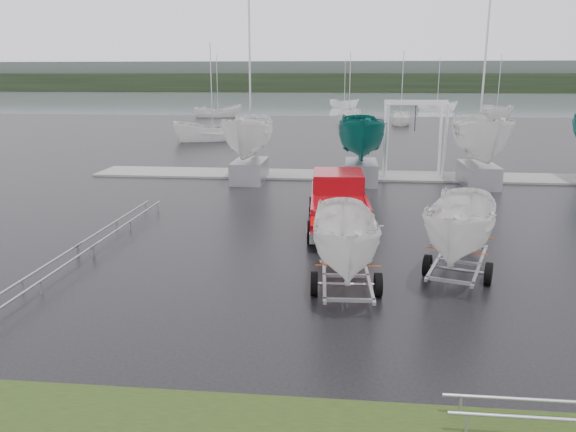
{
  "coord_description": "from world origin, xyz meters",
  "views": [
    {
      "loc": [
        -1.15,
        -17.59,
        5.39
      ],
      "look_at": [
        -2.89,
        -1.01,
        1.2
      ],
      "focal_mm": 35.0,
      "sensor_mm": 36.0,
      "label": 1
    }
  ],
  "objects": [
    {
      "name": "pickup_truck",
      "position": [
        -1.4,
        2.3,
        1.0
      ],
      "size": [
        2.36,
        5.88,
        1.92
      ],
      "rotation": [
        0.0,
        0.0,
        0.05
      ],
      "color": "maroon",
      "rests_on": "ground"
    },
    {
      "name": "moored_boat_2",
      "position": [
        4.81,
        47.03,
        0.01
      ],
      "size": [
        2.36,
        2.41,
        10.86
      ],
      "rotation": [
        0.0,
        0.0,
        3.04
      ],
      "color": "silver",
      "rests_on": "ground"
    },
    {
      "name": "moored_boat_1",
      "position": [
        -0.96,
        48.44,
        0.0
      ],
      "size": [
        2.81,
        2.87,
        11.33
      ],
      "rotation": [
        0.0,
        0.0,
        3.01
      ],
      "color": "silver",
      "rests_on": "ground"
    },
    {
      "name": "moored_boat_3",
      "position": [
        17.77,
        57.32,
        0.0
      ],
      "size": [
        3.19,
        3.25,
        11.77
      ],
      "rotation": [
        0.0,
        0.0,
        0.13
      ],
      "color": "silver",
      "rests_on": "ground"
    },
    {
      "name": "treeline",
      "position": [
        0.0,
        170.0,
        3.0
      ],
      "size": [
        300.0,
        8.0,
        6.0
      ],
      "primitive_type": "cube",
      "color": "black",
      "rests_on": "ground"
    },
    {
      "name": "moored_boat_4",
      "position": [
        -18.25,
        56.58,
        0.01
      ],
      "size": [
        3.21,
        3.17,
        11.22
      ],
      "rotation": [
        0.0,
        0.0,
        1.95
      ],
      "color": "silver",
      "rests_on": "ground"
    },
    {
      "name": "trailer_hitched",
      "position": [
        -1.09,
        -4.08,
        2.69
      ],
      "size": [
        1.81,
        3.65,
        4.96
      ],
      "rotation": [
        0.0,
        0.0,
        0.05
      ],
      "color": "#999BA1",
      "rests_on": "ground"
    },
    {
      "name": "trailer_parked",
      "position": [
        1.97,
        -2.67,
        2.8
      ],
      "size": [
        2.25,
        3.79,
        5.18
      ],
      "rotation": [
        0.0,
        0.0,
        -0.32
      ],
      "color": "#999BA1",
      "rests_on": "ground"
    },
    {
      "name": "dock",
      "position": [
        0.0,
        13.0,
        0.05
      ],
      "size": [
        30.0,
        3.0,
        0.12
      ],
      "primitive_type": "cube",
      "color": "gray",
      "rests_on": "ground"
    },
    {
      "name": "far_hill",
      "position": [
        0.0,
        178.0,
        5.0
      ],
      "size": [
        300.0,
        6.0,
        10.0
      ],
      "primitive_type": "cube",
      "color": "#4C5651",
      "rests_on": "ground"
    },
    {
      "name": "mast_rack_0",
      "position": [
        -9.0,
        1.0,
        0.35
      ],
      "size": [
        0.56,
        6.5,
        0.06
      ],
      "rotation": [
        0.0,
        0.0,
        1.57
      ],
      "color": "#999BA1",
      "rests_on": "ground"
    },
    {
      "name": "moored_boat_0",
      "position": [
        -12.49,
        29.38,
        0.0
      ],
      "size": [
        3.76,
        3.74,
        11.55
      ],
      "rotation": [
        0.0,
        0.0,
        5.3
      ],
      "color": "silver",
      "rests_on": "ground"
    },
    {
      "name": "moored_boat_6",
      "position": [
        12.54,
        72.0,
        0.0
      ],
      "size": [
        3.57,
        3.56,
        11.34
      ],
      "rotation": [
        0.0,
        0.0,
        0.93
      ],
      "color": "silver",
      "rests_on": "ground"
    },
    {
      "name": "mast_rack_1",
      "position": [
        -9.0,
        -5.0,
        0.35
      ],
      "size": [
        0.56,
        6.5,
        0.06
      ],
      "rotation": [
        0.0,
        0.0,
        1.57
      ],
      "color": "#999BA1",
      "rests_on": "ground"
    },
    {
      "name": "boat_hoist",
      "position": [
        2.43,
        13.0,
        2.67
      ],
      "size": [
        3.3,
        2.18,
        4.12
      ],
      "color": "silver",
      "rests_on": "ground"
    },
    {
      "name": "keelboat_1",
      "position": [
        -0.38,
        11.2,
        3.75
      ],
      "size": [
        2.37,
        3.2,
        7.4
      ],
      "color": "#999BA1",
      "rests_on": "ground"
    },
    {
      "name": "keelboat_2",
      "position": [
        5.44,
        11.0,
        3.87
      ],
      "size": [
        2.44,
        3.2,
        10.61
      ],
      "color": "#999BA1",
      "rests_on": "ground"
    },
    {
      "name": "keelboat_0",
      "position": [
        -6.15,
        11.0,
        3.74
      ],
      "size": [
        2.36,
        3.2,
        10.52
      ],
      "color": "#999BA1",
      "rests_on": "ground"
    },
    {
      "name": "lake",
      "position": [
        0.0,
        100.0,
        -0.01
      ],
      "size": [
        300.0,
        300.0,
        0.0
      ],
      "primitive_type": "plane",
      "color": "gray",
      "rests_on": "ground"
    },
    {
      "name": "moored_boat_5",
      "position": [
        -1.71,
        79.36,
        0.0
      ],
      "size": [
        3.56,
        3.56,
        11.3
      ],
      "rotation": [
        0.0,
        0.0,
        0.78
      ],
      "color": "silver",
      "rests_on": "ground"
    },
    {
      "name": "ground_plane",
      "position": [
        0.0,
        0.0,
        0.0
      ],
      "size": [
        120.0,
        120.0,
        0.0
      ],
      "primitive_type": "plane",
      "color": "black",
      "rests_on": "ground"
    }
  ]
}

